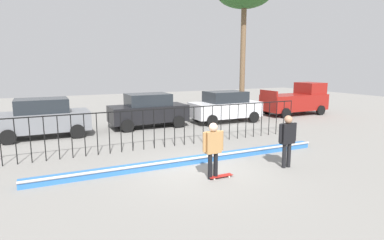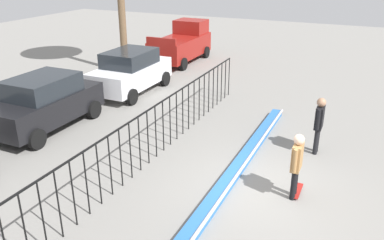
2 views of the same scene
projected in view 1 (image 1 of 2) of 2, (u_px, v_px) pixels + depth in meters
name	position (u px, v px, depth m)	size (l,w,h in m)	color
ground_plane	(201.00, 170.00, 10.82)	(60.00, 60.00, 0.00)	gray
bowl_coping_ledge	(190.00, 160.00, 11.56)	(11.00, 0.40, 0.27)	#2D6BB7
perimeter_fence	(164.00, 123.00, 13.69)	(14.04, 0.04, 1.69)	black
skateboarder	(213.00, 146.00, 9.86)	(0.71, 0.27, 1.77)	black
skateboard	(221.00, 176.00, 10.10)	(0.80, 0.20, 0.07)	#A51E19
camera_operator	(287.00, 137.00, 10.96)	(0.73, 0.28, 1.82)	black
parked_car_gray	(43.00, 118.00, 15.60)	(4.30, 2.12, 1.90)	slate
parked_car_black	(148.00, 110.00, 18.22)	(4.30, 2.12, 1.90)	black
parked_car_white	(225.00, 106.00, 19.82)	(4.30, 2.12, 1.90)	silver
pickup_truck	(297.00, 100.00, 22.84)	(4.70, 2.12, 2.24)	maroon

